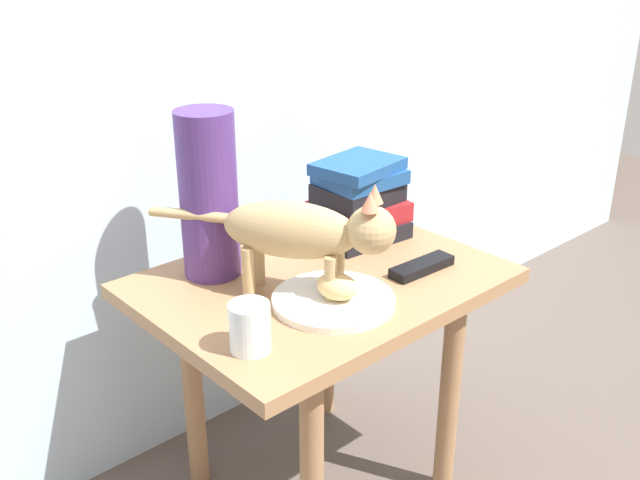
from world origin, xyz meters
TOP-DOWN VIEW (x-y plane):
  - side_table at (0.00, 0.00)m, footprint 0.69×0.53m
  - plate at (-0.06, -0.10)m, footprint 0.23×0.23m
  - bread_roll at (-0.06, -0.11)m, footprint 0.08×0.10m
  - cat at (-0.07, -0.04)m, footprint 0.29×0.41m
  - book_stack at (0.20, 0.10)m, footprint 0.21×0.18m
  - green_vase at (-0.15, 0.16)m, footprint 0.11×0.11m
  - candle_jar at (-0.27, -0.13)m, footprint 0.07×0.07m
  - tv_remote at (0.17, -0.12)m, footprint 0.15×0.05m

SIDE VIEW (x-z plane):
  - side_table at x=0.00m, z-range 0.18..0.71m
  - plate at x=-0.06m, z-range 0.53..0.54m
  - tv_remote at x=0.17m, z-range 0.53..0.55m
  - candle_jar at x=-0.27m, z-range 0.52..0.61m
  - bread_roll at x=-0.06m, z-range 0.54..0.59m
  - book_stack at x=0.20m, z-range 0.52..0.70m
  - cat at x=-0.07m, z-range 0.55..0.77m
  - green_vase at x=-0.15m, z-range 0.53..0.86m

